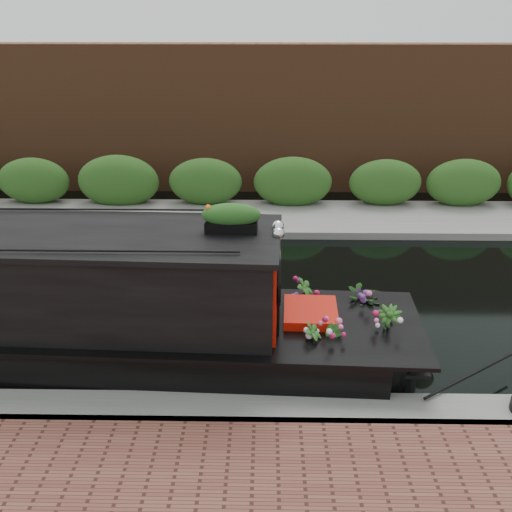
{
  "coord_description": "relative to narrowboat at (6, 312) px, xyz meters",
  "views": [
    {
      "loc": [
        1.51,
        -9.12,
        4.84
      ],
      "look_at": [
        1.36,
        -0.6,
        1.14
      ],
      "focal_mm": 40.0,
      "sensor_mm": 36.0,
      "label": 1
    }
  ],
  "objects": [
    {
      "name": "ground",
      "position": [
        2.25,
        1.93,
        -0.8
      ],
      "size": [
        80.0,
        80.0,
        0.0
      ],
      "primitive_type": "plane",
      "color": "black",
      "rests_on": "ground"
    },
    {
      "name": "near_bank_coping",
      "position": [
        2.25,
        -1.37,
        -0.8
      ],
      "size": [
        40.0,
        0.6,
        0.5
      ],
      "primitive_type": "cube",
      "color": "slate",
      "rests_on": "ground"
    },
    {
      "name": "far_bank_path",
      "position": [
        2.25,
        6.13,
        -0.8
      ],
      "size": [
        40.0,
        2.4,
        0.34
      ],
      "primitive_type": "cube",
      "color": "gray",
      "rests_on": "ground"
    },
    {
      "name": "far_hedge",
      "position": [
        2.25,
        7.03,
        -0.8
      ],
      "size": [
        40.0,
        1.1,
        2.8
      ],
      "primitive_type": "cube",
      "color": "#2A571D",
      "rests_on": "ground"
    },
    {
      "name": "far_brick_wall",
      "position": [
        2.25,
        9.13,
        -0.8
      ],
      "size": [
        40.0,
        1.0,
        8.0
      ],
      "primitive_type": "cube",
      "color": "brown",
      "rests_on": "ground"
    },
    {
      "name": "narrowboat",
      "position": [
        0.0,
        0.0,
        0.0
      ],
      "size": [
        11.49,
        2.48,
        2.69
      ],
      "rotation": [
        0.0,
        0.0,
        -0.04
      ],
      "color": "black",
      "rests_on": "ground"
    },
    {
      "name": "rope_fender",
      "position": [
        6.08,
        -0.0,
        -0.63
      ],
      "size": [
        0.33,
        0.38,
        0.33
      ],
      "primitive_type": "cylinder",
      "rotation": [
        1.57,
        0.0,
        0.0
      ],
      "color": "olive",
      "rests_on": "ground"
    }
  ]
}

